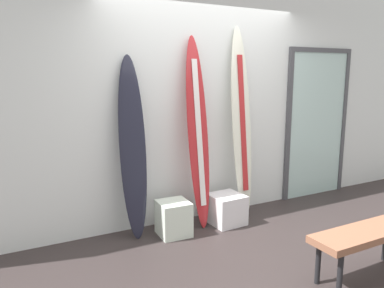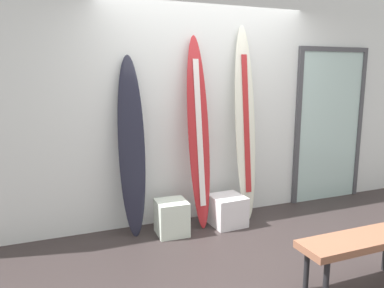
{
  "view_description": "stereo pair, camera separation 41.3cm",
  "coord_description": "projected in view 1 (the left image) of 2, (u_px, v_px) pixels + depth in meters",
  "views": [
    {
      "loc": [
        -2.18,
        -2.65,
        1.73
      ],
      "look_at": [
        -0.29,
        0.95,
        0.96
      ],
      "focal_mm": 35.11,
      "sensor_mm": 36.0,
      "label": 1
    },
    {
      "loc": [
        -1.81,
        -2.82,
        1.73
      ],
      "look_at": [
        -0.29,
        0.95,
        0.96
      ],
      "focal_mm": 35.11,
      "sensor_mm": 36.0,
      "label": 2
    }
  ],
  "objects": [
    {
      "name": "display_block_left",
      "position": [
        174.0,
        218.0,
        4.06
      ],
      "size": [
        0.34,
        0.34,
        0.38
      ],
      "color": "silver",
      "rests_on": "ground"
    },
    {
      "name": "surfboard_ivory",
      "position": [
        241.0,
        125.0,
        4.48
      ],
      "size": [
        0.27,
        0.36,
        2.29
      ],
      "color": "silver",
      "rests_on": "ground"
    },
    {
      "name": "glass_door",
      "position": [
        317.0,
        121.0,
        5.28
      ],
      "size": [
        1.11,
        0.06,
        2.07
      ],
      "color": "silver",
      "rests_on": "ground"
    },
    {
      "name": "display_block_center",
      "position": [
        226.0,
        209.0,
        4.38
      ],
      "size": [
        0.39,
        0.39,
        0.34
      ],
      "color": "white",
      "rests_on": "ground"
    },
    {
      "name": "surfboard_crimson",
      "position": [
        198.0,
        135.0,
        4.19
      ],
      "size": [
        0.25,
        0.35,
        2.15
      ],
      "color": "#B12328",
      "rests_on": "ground"
    },
    {
      "name": "surfboard_charcoal",
      "position": [
        133.0,
        148.0,
        3.9
      ],
      "size": [
        0.3,
        0.3,
        1.93
      ],
      "color": "#1F202F",
      "rests_on": "ground"
    },
    {
      "name": "bench",
      "position": [
        367.0,
        236.0,
        3.18
      ],
      "size": [
        1.08,
        0.32,
        0.43
      ],
      "color": "#925C43",
      "rests_on": "ground"
    },
    {
      "name": "ground",
      "position": [
        264.0,
        257.0,
        3.63
      ],
      "size": [
        8.0,
        8.0,
        0.04
      ],
      "primitive_type": "cube",
      "color": "#332B2A"
    },
    {
      "name": "wall_back",
      "position": [
        200.0,
        101.0,
        4.49
      ],
      "size": [
        7.2,
        0.2,
        2.8
      ],
      "primitive_type": "cube",
      "color": "silver",
      "rests_on": "ground"
    }
  ]
}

